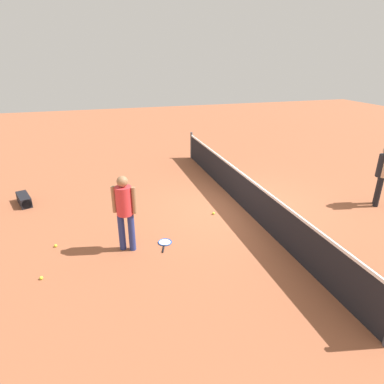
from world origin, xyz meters
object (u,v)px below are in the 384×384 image
at_px(tennis_ball_midcourt, 214,213).
at_px(equipment_bag, 24,200).
at_px(tennis_ball_near_player, 56,246).
at_px(tennis_racket_near_player, 165,243).
at_px(tennis_ball_by_net, 41,278).
at_px(player_near_side, 125,207).
at_px(player_far_side, 383,171).

bearing_deg(tennis_ball_midcourt, equipment_bag, -113.34).
distance_m(tennis_ball_near_player, equipment_bag, 2.85).
relative_size(tennis_racket_near_player, tennis_ball_by_net, 9.19).
distance_m(tennis_racket_near_player, tennis_ball_midcourt, 1.89).
distance_m(tennis_ball_near_player, tennis_ball_midcourt, 3.95).
relative_size(player_near_side, tennis_ball_by_net, 25.76).
xyz_separation_m(player_near_side, equipment_bag, (-3.20, -2.56, -0.87)).
height_order(tennis_racket_near_player, tennis_ball_midcourt, tennis_ball_midcourt).
distance_m(player_far_side, tennis_ball_by_net, 8.81).
distance_m(player_near_side, equipment_bag, 4.19).
relative_size(player_far_side, tennis_ball_near_player, 25.76).
xyz_separation_m(tennis_ball_near_player, tennis_ball_by_net, (1.14, -0.16, 0.00)).
distance_m(tennis_ball_near_player, tennis_ball_by_net, 1.15).
xyz_separation_m(tennis_ball_near_player, equipment_bag, (-2.66, -1.03, 0.11)).
relative_size(player_far_side, tennis_ball_midcourt, 25.76).
distance_m(tennis_racket_near_player, tennis_ball_near_player, 2.42).
bearing_deg(player_far_side, tennis_ball_near_player, -91.39).
height_order(tennis_ball_near_player, tennis_ball_by_net, same).
relative_size(player_near_side, player_far_side, 1.00).
height_order(player_far_side, equipment_bag, player_far_side).
height_order(player_far_side, tennis_ball_midcourt, player_far_side).
distance_m(player_near_side, tennis_ball_midcourt, 2.79).
xyz_separation_m(tennis_racket_near_player, equipment_bag, (-3.20, -3.38, 0.13)).
height_order(tennis_racket_near_player, tennis_ball_near_player, tennis_ball_near_player).
bearing_deg(tennis_ball_by_net, player_far_side, 96.14).
height_order(tennis_ball_midcourt, equipment_bag, equipment_bag).
distance_m(tennis_ball_by_net, tennis_ball_midcourt, 4.41).
bearing_deg(tennis_ball_midcourt, tennis_ball_near_player, -82.36).
distance_m(player_near_side, tennis_ball_by_net, 2.05).
height_order(player_near_side, tennis_ball_by_net, player_near_side).
distance_m(tennis_racket_near_player, tennis_ball_by_net, 2.59).
relative_size(tennis_ball_near_player, tennis_ball_by_net, 1.00).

